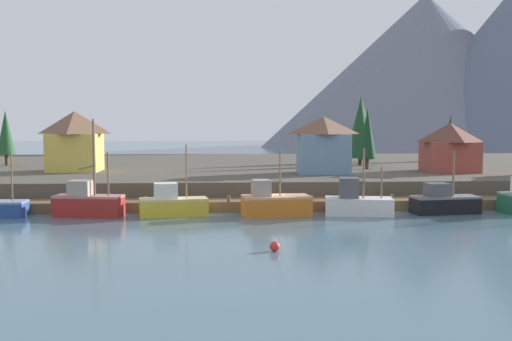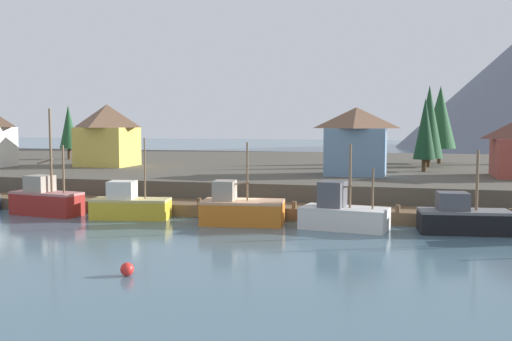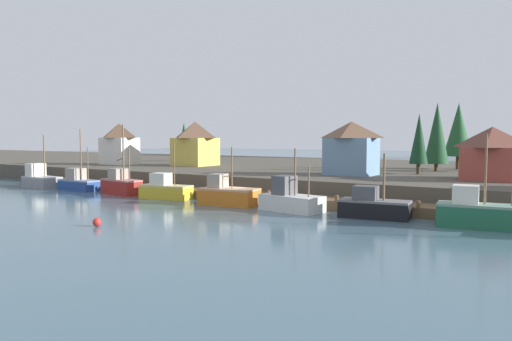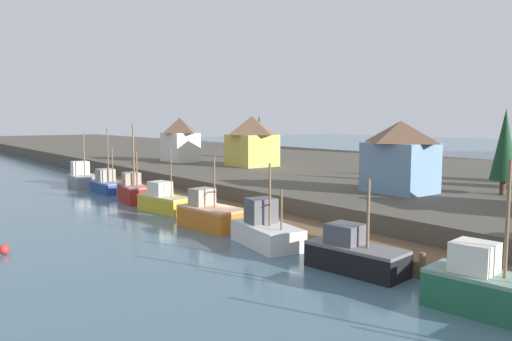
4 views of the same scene
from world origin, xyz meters
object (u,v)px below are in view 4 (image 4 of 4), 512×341
Objects in this scene: house_blue at (400,156)px; conifer_mid_left at (259,132)px; fishing_boat_blue at (107,184)px; fishing_boat_orange at (211,215)px; fishing_boat_grey at (83,178)px; house_white at (180,139)px; fishing_boat_yellow at (164,201)px; conifer_near_left at (505,145)px; house_yellow at (252,140)px; fishing_boat_white at (266,230)px; fishing_boat_red at (133,191)px; fishing_boat_black at (354,254)px; channel_buoy at (4,249)px; fishing_boat_green at (491,289)px.

conifer_mid_left reaches higher than house_blue.
fishing_boat_orange is at bearing -0.43° from fishing_boat_blue.
house_white is (-2.48, 17.18, 5.05)m from fishing_boat_grey.
fishing_boat_blue is at bearing -154.50° from house_blue.
conifer_near_left is at bearing 34.66° from fishing_boat_yellow.
house_blue reaches higher than fishing_boat_orange.
house_yellow is at bearing 170.14° from house_blue.
house_white is (-44.73, 17.42, 5.11)m from fishing_boat_white.
conifer_mid_left reaches higher than fishing_boat_white.
fishing_boat_white is 38.43m from house_yellow.
house_white is at bearing 123.41° from fishing_boat_blue.
fishing_boat_black is (33.58, -0.03, -0.21)m from fishing_boat_red.
fishing_boat_orange is at bearing -25.19° from house_white.
fishing_boat_blue is at bearing 172.09° from fishing_boat_black.
fishing_boat_white is 17.47m from house_blue.
house_blue reaches higher than fishing_boat_grey.
house_yellow is at bearing 143.73° from fishing_boat_black.
fishing_boat_black is (25.80, 0.02, -0.04)m from fishing_boat_yellow.
fishing_boat_white is 0.97× the size of house_blue.
channel_buoy is (33.78, -49.09, -6.82)m from conifer_mid_left.
fishing_boat_green is 1.04× the size of house_white.
fishing_boat_black is 9.33× the size of channel_buoy.
conifer_near_left is at bearing 29.88° from fishing_boat_blue.
fishing_boat_grey is 1.01× the size of fishing_boat_green.
house_yellow is 0.96× the size of conifer_mid_left.
conifer_mid_left reaches higher than fishing_boat_grey.
fishing_boat_black is 8.70m from fishing_boat_green.
fishing_boat_black is 61.20m from conifer_mid_left.
fishing_boat_green is 68.68m from conifer_mid_left.
fishing_boat_black is 45.39m from house_yellow.
channel_buoy is (21.77, -38.34, -6.00)m from house_yellow.
conifer_mid_left is at bearing 124.53° from channel_buoy.
house_blue is (24.69, 16.42, 4.72)m from fishing_boat_red.
house_blue reaches higher than channel_buoy.
fishing_boat_blue reaches higher than fishing_boat_grey.
house_yellow is 44.49m from channel_buoy.
fishing_boat_green reaches higher than fishing_boat_white.
house_blue is 0.86× the size of conifer_near_left.
house_white is at bearing -96.34° from conifer_mid_left.
house_white reaches higher than channel_buoy.
house_yellow is at bearing -41.85° from conifer_mid_left.
fishing_boat_white is 1.02× the size of fishing_boat_black.
fishing_boat_white is at bearing 8.90° from fishing_boat_red.
conifer_mid_left is at bearing 106.47° from fishing_boat_blue.
fishing_boat_green is at bearing -15.48° from house_white.
fishing_boat_white is at bearing -105.55° from conifer_near_left.
house_blue is at bearing -137.36° from conifer_near_left.
conifer_mid_left is at bearing 140.32° from fishing_boat_black.
channel_buoy is at bearing -55.47° from conifer_mid_left.
fishing_boat_blue is 1.12× the size of fishing_boat_green.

